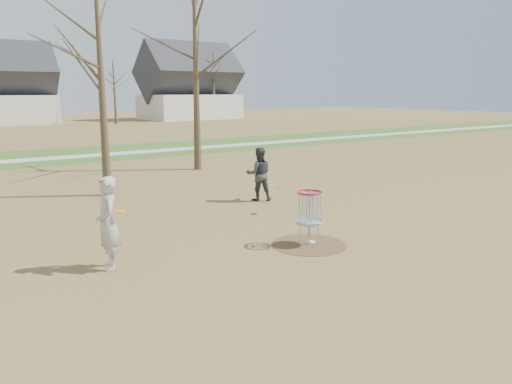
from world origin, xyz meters
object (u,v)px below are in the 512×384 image
disc_grounded (311,242)px  disc_golf_basket (310,208)px  player_throwing (259,174)px  player_standing (108,223)px

disc_grounded → disc_golf_basket: 0.91m
player_throwing → disc_grounded: (-1.75, -4.66, -0.87)m
player_throwing → disc_golf_basket: 5.13m
player_standing → disc_grounded: 4.82m
player_standing → disc_grounded: bearing=85.7°
player_standing → player_throwing: 7.33m
player_standing → disc_golf_basket: player_standing is taller
player_throwing → disc_grounded: player_throwing is taller
player_standing → disc_golf_basket: (4.46, -1.12, -0.05)m
disc_grounded → disc_golf_basket: size_ratio=0.16×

